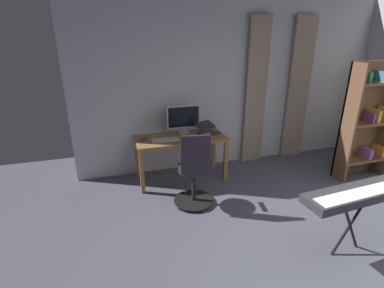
{
  "coord_description": "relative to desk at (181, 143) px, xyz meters",
  "views": [
    {
      "loc": [
        2.17,
        1.48,
        2.32
      ],
      "look_at": [
        1.07,
        -2.15,
        0.84
      ],
      "focal_mm": 27.7,
      "sensor_mm": 36.0,
      "label": 1
    }
  ],
  "objects": [
    {
      "name": "piano_keyboard",
      "position": [
        -1.31,
        2.19,
        0.09
      ],
      "size": [
        1.23,
        0.41,
        0.79
      ],
      "rotation": [
        0.0,
        0.0,
        0.07
      ],
      "color": "black",
      "rests_on": "ground"
    },
    {
      "name": "mug_coffee",
      "position": [
        -0.36,
        0.23,
        0.15
      ],
      "size": [
        0.13,
        0.08,
        0.11
      ],
      "color": "purple",
      "rests_on": "desk"
    },
    {
      "name": "laptop",
      "position": [
        -0.46,
        -0.05,
        0.15
      ],
      "size": [
        0.4,
        0.4,
        0.16
      ],
      "rotation": [
        0.0,
        0.0,
        0.32
      ],
      "color": "#232328",
      "rests_on": "desk"
    },
    {
      "name": "floor_lamp",
      "position": [
        -3.43,
        -0.03,
        0.7
      ],
      "size": [
        0.28,
        0.28,
        1.69
      ],
      "color": "black",
      "rests_on": "ground"
    },
    {
      "name": "computer_mouse",
      "position": [
        -0.16,
        0.08,
        0.12
      ],
      "size": [
        0.06,
        0.1,
        0.04
      ],
      "primitive_type": "ellipsoid",
      "color": "white",
      "rests_on": "desk"
    },
    {
      "name": "computer_keyboard",
      "position": [
        0.26,
        0.07,
        0.11
      ],
      "size": [
        0.41,
        0.15,
        0.02
      ],
      "primitive_type": "cube",
      "color": "#B7BCC1",
      "rests_on": "desk"
    },
    {
      "name": "cell_phone_face_up",
      "position": [
        0.55,
        -0.08,
        0.11
      ],
      "size": [
        0.13,
        0.16,
        0.01
      ],
      "primitive_type": "cube",
      "rotation": [
        0.0,
        0.0,
        -0.57
      ],
      "color": "#333338",
      "rests_on": "desk"
    },
    {
      "name": "computer_monitor",
      "position": [
        -0.1,
        -0.19,
        0.35
      ],
      "size": [
        0.55,
        0.18,
        0.45
      ],
      "color": "#B7BCC1",
      "rests_on": "desk"
    },
    {
      "name": "back_room_partition",
      "position": [
        -1.08,
        -0.46,
        0.8
      ],
      "size": [
        5.43,
        0.1,
        2.86
      ],
      "primitive_type": "cube",
      "color": "silver",
      "rests_on": "ground"
    },
    {
      "name": "bookshelf",
      "position": [
        -2.9,
        0.7,
        0.3
      ],
      "size": [
        0.85,
        0.3,
        1.87
      ],
      "color": "brown",
      "rests_on": "ground"
    },
    {
      "name": "curtain_left_panel",
      "position": [
        -2.32,
        -0.35,
        0.64
      ],
      "size": [
        0.42,
        0.06,
        2.54
      ],
      "primitive_type": "cube",
      "color": "gray",
      "rests_on": "ground"
    },
    {
      "name": "desk",
      "position": [
        0.0,
        0.0,
        0.0
      ],
      "size": [
        1.41,
        0.62,
        0.73
      ],
      "color": "olive",
      "rests_on": "ground"
    },
    {
      "name": "curtain_right_panel",
      "position": [
        -1.46,
        -0.35,
        0.64
      ],
      "size": [
        0.38,
        0.06,
        2.54
      ],
      "primitive_type": "cube",
      "color": "gray",
      "rests_on": "ground"
    },
    {
      "name": "office_chair",
      "position": [
        0.03,
        0.83,
        -0.13
      ],
      "size": [
        0.56,
        0.56,
        1.09
      ],
      "rotation": [
        0.0,
        0.0,
        2.96
      ],
      "color": "black",
      "rests_on": "ground"
    }
  ]
}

